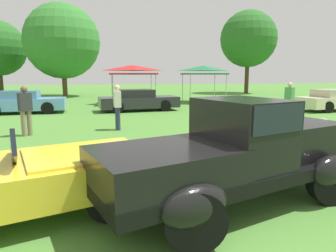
% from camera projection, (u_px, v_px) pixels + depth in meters
% --- Properties ---
extents(ground_plane, '(120.00, 120.00, 0.00)m').
position_uv_depth(ground_plane, '(197.00, 220.00, 4.34)').
color(ground_plane, '#4C8433').
extents(feature_pickup_truck, '(4.66, 2.95, 1.70)m').
position_uv_depth(feature_pickup_truck, '(237.00, 152.00, 4.70)').
color(feature_pickup_truck, black).
rests_on(feature_pickup_truck, ground_plane).
extents(neighbor_convertible, '(4.90, 3.15, 1.40)m').
position_uv_depth(neighbor_convertible, '(4.00, 181.00, 4.28)').
color(neighbor_convertible, yellow).
rests_on(neighbor_convertible, ground_plane).
extents(show_car_skyblue, '(4.36, 2.06, 1.22)m').
position_uv_depth(show_car_skyblue, '(23.00, 102.00, 16.15)').
color(show_car_skyblue, '#669EDB').
rests_on(show_car_skyblue, ground_plane).
extents(show_car_charcoal, '(4.67, 2.36, 1.22)m').
position_uv_depth(show_car_charcoal, '(138.00, 100.00, 17.25)').
color(show_car_charcoal, '#28282D').
rests_on(show_car_charcoal, ground_plane).
extents(show_car_cream, '(4.55, 2.46, 1.22)m').
position_uv_depth(show_car_cream, '(334.00, 100.00, 17.34)').
color(show_car_cream, beige).
rests_on(show_car_cream, ground_plane).
extents(spectator_near_truck, '(0.29, 0.43, 1.69)m').
position_uv_depth(spectator_near_truck, '(117.00, 106.00, 11.25)').
color(spectator_near_truck, '#283351').
rests_on(spectator_near_truck, ground_plane).
extents(spectator_between_cars, '(0.46, 0.44, 1.69)m').
position_uv_depth(spectator_between_cars, '(25.00, 109.00, 10.15)').
color(spectator_between_cars, '#7F7056').
rests_on(spectator_between_cars, ground_plane).
extents(spectator_by_row, '(0.38, 0.46, 1.69)m').
position_uv_depth(spectator_by_row, '(289.00, 99.00, 14.49)').
color(spectator_by_row, '#383838').
rests_on(spectator_by_row, ground_plane).
extents(canopy_tent_left_field, '(3.19, 3.19, 2.71)m').
position_uv_depth(canopy_tent_left_field, '(133.00, 69.00, 21.00)').
color(canopy_tent_left_field, '#B7B7BC').
rests_on(canopy_tent_left_field, ground_plane).
extents(canopy_tent_center_field, '(2.89, 2.89, 2.71)m').
position_uv_depth(canopy_tent_center_field, '(204.00, 69.00, 22.10)').
color(canopy_tent_center_field, '#B7B7BC').
rests_on(canopy_tent_center_field, ground_plane).
extents(treeline_mid_left, '(6.78, 6.78, 8.44)m').
position_uv_depth(treeline_mid_left, '(62.00, 41.00, 27.52)').
color(treeline_mid_left, brown).
rests_on(treeline_mid_left, ground_plane).
extents(treeline_center, '(6.06, 6.06, 8.88)m').
position_uv_depth(treeline_center, '(248.00, 39.00, 32.65)').
color(treeline_center, '#47331E').
rests_on(treeline_center, ground_plane).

